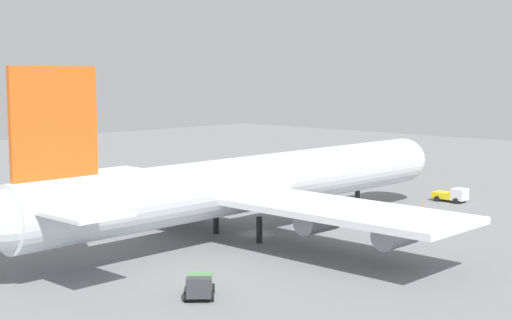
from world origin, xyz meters
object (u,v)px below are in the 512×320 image
object	(u,v)px
cargo_loader	(452,195)
safety_cone_nose	(423,203)
cargo_airplane	(254,184)
pushback_tractor	(283,182)
fuel_truck	(199,285)

from	to	relation	value
cargo_loader	safety_cone_nose	bearing A→B (deg)	158.12
cargo_airplane	pushback_tractor	world-z (taller)	cargo_airplane
cargo_loader	fuel_truck	xyz separation A→B (m)	(-58.87, -8.51, 0.03)
pushback_tractor	fuel_truck	bearing A→B (deg)	-145.12
cargo_airplane	fuel_truck	size ratio (longest dim) A/B	16.37
fuel_truck	pushback_tractor	distance (m)	62.20
cargo_airplane	safety_cone_nose	bearing A→B (deg)	-6.77
cargo_loader	fuel_truck	size ratio (longest dim) A/B	1.17
fuel_truck	pushback_tractor	world-z (taller)	fuel_truck
cargo_airplane	cargo_loader	xyz separation A→B (m)	(37.04, -5.82, -5.09)
cargo_loader	safety_cone_nose	world-z (taller)	cargo_loader
fuel_truck	safety_cone_nose	bearing A→B (deg)	11.07
cargo_loader	cargo_airplane	bearing A→B (deg)	171.07
cargo_loader	safety_cone_nose	xyz separation A→B (m)	(-5.03, 2.02, -0.78)
cargo_loader	fuel_truck	distance (m)	59.49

